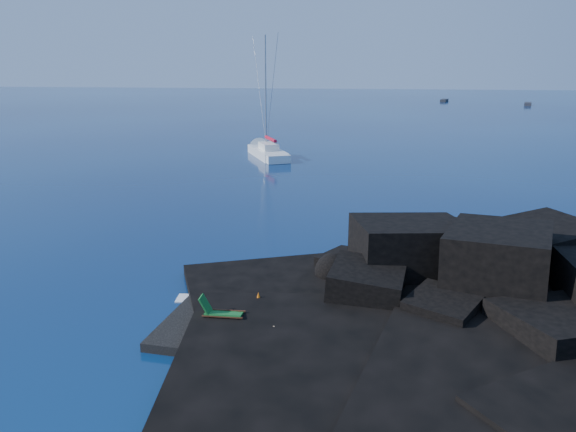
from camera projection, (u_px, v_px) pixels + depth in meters
name	position (u px, v px, depth m)	size (l,w,h in m)	color
ground	(161.00, 327.00, 22.13)	(400.00, 400.00, 0.00)	#030D32
headland	(486.00, 313.00, 23.36)	(24.00, 24.00, 3.60)	black
beach	(276.00, 328.00, 22.04)	(8.50, 6.00, 0.70)	black
surf_foam	(301.00, 285.00, 26.28)	(10.00, 8.00, 0.06)	white
sailboat	(267.00, 157.00, 61.45)	(2.58, 12.31, 12.91)	white
deck_chair	(224.00, 308.00, 21.63)	(1.64, 0.72, 1.13)	#176827
towel	(262.00, 332.00, 20.87)	(2.10, 0.99, 0.06)	white
sunbather	(262.00, 329.00, 20.83)	(1.81, 0.44, 0.24)	tan
marker_cone	(259.00, 298.00, 23.34)	(0.33, 0.33, 0.51)	#DE610B
distant_boat_a	(444.00, 101.00, 146.00)	(1.42, 4.56, 0.61)	black
distant_boat_b	(528.00, 105.00, 133.26)	(1.57, 5.05, 0.67)	#28282D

